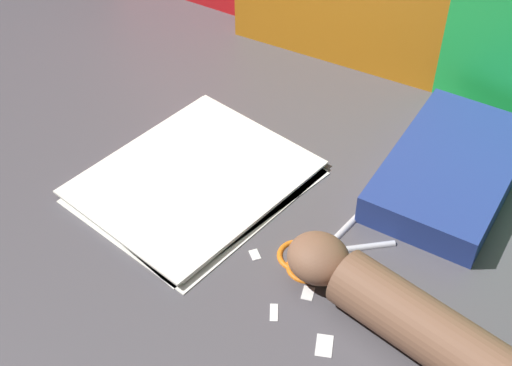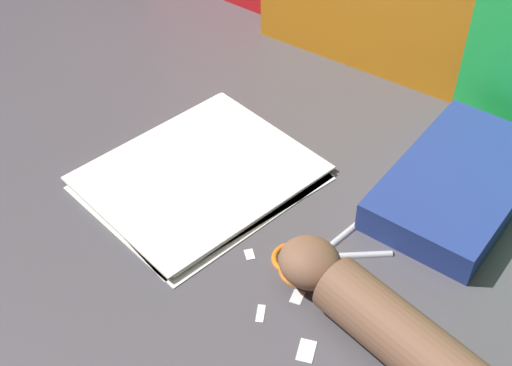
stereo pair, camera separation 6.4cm
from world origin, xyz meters
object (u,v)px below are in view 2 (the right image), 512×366
at_px(paper_stack, 200,176).
at_px(book_closed, 460,183).
at_px(hand_forearm, 385,324).
at_px(scissors, 312,257).

bearing_deg(paper_stack, book_closed, 39.78).
bearing_deg(hand_forearm, scissors, 165.45).
distance_m(book_closed, hand_forearm, 0.27).
bearing_deg(book_closed, paper_stack, -140.22).
height_order(paper_stack, book_closed, book_closed).
distance_m(paper_stack, hand_forearm, 0.34).
bearing_deg(paper_stack, scissors, -0.04).
bearing_deg(scissors, book_closed, 74.29).
relative_size(scissors, hand_forearm, 0.52).
distance_m(book_closed, scissors, 0.23).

